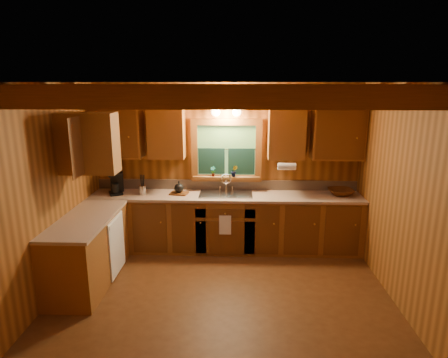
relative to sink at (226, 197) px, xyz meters
name	(u,v)px	position (x,y,z in m)	size (l,w,h in m)	color
room	(221,201)	(0.00, -1.60, 0.44)	(4.20, 4.20, 4.20)	#542E14
ceiling_beams	(221,93)	(0.00, -1.60, 1.63)	(4.20, 2.54, 0.18)	brown
base_cabinets	(193,230)	(-0.49, -0.32, -0.43)	(4.20, 2.22, 0.86)	brown
countertop	(193,201)	(-0.48, -0.31, 0.02)	(4.20, 2.24, 0.04)	tan
backsplash	(226,185)	(0.00, 0.28, 0.12)	(4.20, 0.02, 0.16)	tan
dishwasher_panel	(117,245)	(-1.47, -0.92, -0.43)	(0.02, 0.60, 0.80)	white
upper_cabinets	(187,136)	(-0.56, -0.18, 0.98)	(4.19, 1.77, 0.78)	brown
window	(226,152)	(0.00, 0.26, 0.67)	(1.12, 0.08, 1.00)	brown
window_sill	(226,177)	(0.00, 0.22, 0.26)	(1.06, 0.14, 0.04)	brown
wall_sconce	(226,112)	(0.00, 0.14, 1.31)	(0.45, 0.21, 0.17)	black
paper_towel_roll	(287,166)	(0.92, -0.07, 0.51)	(0.11, 0.11, 0.27)	white
dish_towel	(225,225)	(0.00, -0.34, -0.34)	(0.18, 0.01, 0.30)	white
sink	(226,197)	(0.00, 0.00, 0.00)	(0.82, 0.48, 0.43)	silver
coffee_maker	(116,183)	(-1.72, -0.02, 0.21)	(0.19, 0.25, 0.34)	black
utensil_crock	(142,189)	(-1.30, -0.03, 0.12)	(0.11, 0.11, 0.31)	silver
cutting_board	(179,193)	(-0.73, -0.01, 0.06)	(0.27, 0.19, 0.02)	#593013
teakettle	(179,188)	(-0.73, -0.01, 0.14)	(0.15, 0.15, 0.18)	black
wicker_basket	(341,192)	(1.78, 0.03, 0.09)	(0.39, 0.39, 0.10)	#48230C
potted_plant_left	(213,171)	(-0.21, 0.19, 0.36)	(0.09, 0.06, 0.16)	#593013
potted_plant_right	(234,171)	(0.13, 0.19, 0.38)	(0.10, 0.08, 0.19)	#593013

